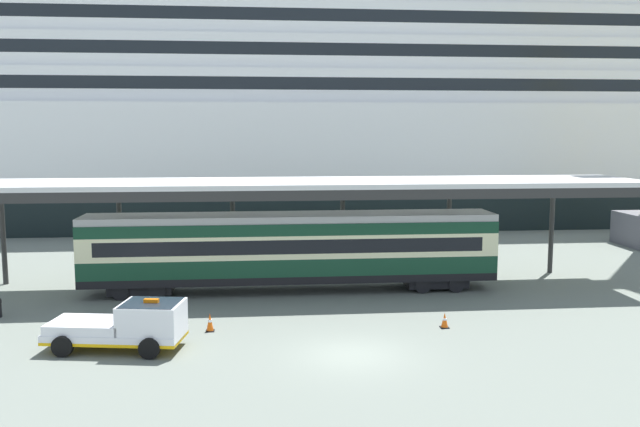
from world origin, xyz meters
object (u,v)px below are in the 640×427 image
Objects in this scene: service_truck at (128,325)px; traffic_cone_mid at (445,320)px; train_carriage at (291,248)px; traffic_cone_near at (210,322)px; cruise_ship at (289,92)px.

traffic_cone_mid is (12.96, 1.59, -0.66)m from service_truck.
traffic_cone_near is (-3.79, -6.71, -1.91)m from train_carriage.
traffic_cone_mid is (10.00, -0.47, -0.06)m from traffic_cone_near.
train_carriage is 7.94m from traffic_cone_near.
train_carriage is at bearing 130.85° from traffic_cone_mid.
train_carriage is at bearing 52.43° from service_truck.
train_carriage is 3.91× the size of service_truck.
service_truck is at bearing -127.57° from train_carriage.
train_carriage reaches higher than service_truck.
train_carriage is 11.15m from service_truck.
service_truck is 8.22× the size of traffic_cone_mid.
service_truck is at bearing -101.01° from cruise_ship.
traffic_cone_near is 10.01m from traffic_cone_mid.
traffic_cone_near is at bearing 34.85° from service_truck.
traffic_cone_near is at bearing -119.44° from train_carriage.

